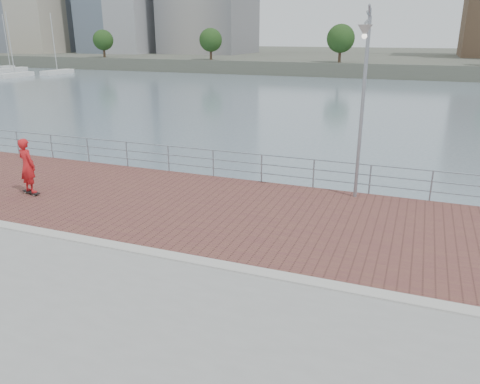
% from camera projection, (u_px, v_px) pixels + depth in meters
% --- Properties ---
extents(water, '(400.00, 400.00, 0.00)m').
position_uv_depth(water, '(213.00, 332.00, 12.46)').
color(water, slate).
rests_on(water, ground).
extents(brick_lane, '(40.00, 6.80, 0.02)m').
position_uv_depth(brick_lane, '(258.00, 215.00, 14.99)').
color(brick_lane, brown).
rests_on(brick_lane, seawall).
extents(curb, '(40.00, 0.40, 0.06)m').
position_uv_depth(curb, '(212.00, 263.00, 11.81)').
color(curb, '#B7B5AD').
rests_on(curb, seawall).
extents(far_shore, '(320.00, 95.00, 2.50)m').
position_uv_depth(far_shore, '(408.00, 58.00, 120.22)').
color(far_shore, '#4C5142').
rests_on(far_shore, ground).
extents(guardrail, '(39.06, 0.06, 1.13)m').
position_uv_depth(guardrail, '(287.00, 167.00, 17.77)').
color(guardrail, '#8C9EA8').
rests_on(guardrail, brick_lane).
extents(street_lamp, '(0.44, 1.29, 6.09)m').
position_uv_depth(street_lamp, '(364.00, 73.00, 14.86)').
color(street_lamp, gray).
rests_on(street_lamp, brick_lane).
extents(skateboard, '(0.82, 0.38, 0.09)m').
position_uv_depth(skateboard, '(31.00, 192.00, 16.88)').
color(skateboard, black).
rests_on(skateboard, brick_lane).
extents(skateboarder, '(0.80, 0.62, 1.96)m').
position_uv_depth(skateboarder, '(27.00, 166.00, 16.56)').
color(skateboarder, red).
rests_on(skateboarder, skateboard).
extents(shoreline_trees, '(109.15, 4.88, 6.51)m').
position_uv_depth(shoreline_trees, '(336.00, 41.00, 82.11)').
color(shoreline_trees, '#473323').
rests_on(shoreline_trees, far_shore).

